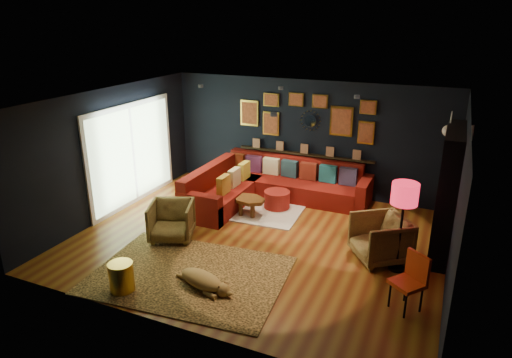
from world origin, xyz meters
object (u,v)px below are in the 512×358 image
at_px(pouf, 277,199).
at_px(dog, 201,277).
at_px(orange_chair, 411,277).
at_px(armchair_right, 381,236).
at_px(coffee_table, 249,201).
at_px(floor_lamp, 404,198).
at_px(armchair_left, 171,219).
at_px(gold_stool, 121,277).
at_px(sectional, 265,187).

bearing_deg(pouf, dog, -89.05).
bearing_deg(orange_chair, armchair_right, 154.86).
bearing_deg(coffee_table, floor_lamp, -17.55).
distance_m(armchair_left, orange_chair, 4.29).
bearing_deg(armchair_right, gold_stool, -89.48).
relative_size(pouf, gold_stool, 1.19).
relative_size(sectional, orange_chair, 4.03).
bearing_deg(orange_chair, sectional, 178.31).
distance_m(pouf, floor_lamp, 3.29).
bearing_deg(pouf, coffee_table, -124.82).
bearing_deg(sectional, armchair_left, -109.63).
bearing_deg(gold_stool, dog, 27.49).
relative_size(pouf, armchair_right, 0.65).
bearing_deg(sectional, orange_chair, -40.06).
bearing_deg(armchair_right, orange_chair, -9.76).
bearing_deg(armchair_left, sectional, 48.43).
bearing_deg(pouf, orange_chair, -40.47).
height_order(sectional, coffee_table, sectional).
xyz_separation_m(coffee_table, pouf, (0.40, 0.57, -0.10)).
relative_size(coffee_table, armchair_right, 0.94).
relative_size(pouf, orange_chair, 0.65).
xyz_separation_m(orange_chair, dog, (-2.94, -0.74, -0.31)).
bearing_deg(gold_stool, coffee_table, 79.53).
distance_m(orange_chair, floor_lamp, 1.30).
bearing_deg(coffee_table, armchair_left, -119.71).
relative_size(armchair_left, floor_lamp, 0.52).
bearing_deg(coffee_table, gold_stool, -100.47).
xyz_separation_m(armchair_left, armchair_right, (3.65, 0.78, 0.03)).
distance_m(sectional, orange_chair, 4.46).
xyz_separation_m(sectional, orange_chair, (3.41, -2.87, 0.17)).
bearing_deg(gold_stool, floor_lamp, 31.82).
relative_size(gold_stool, dog, 0.43).
bearing_deg(floor_lamp, dog, -146.55).
bearing_deg(floor_lamp, orange_chair, -73.74).
height_order(coffee_table, gold_stool, gold_stool).
xyz_separation_m(sectional, armchair_right, (2.79, -1.63, 0.10)).
distance_m(pouf, dog, 3.30).
distance_m(sectional, coffee_table, 0.88).
xyz_separation_m(pouf, gold_stool, (-1.00, -3.85, 0.02)).
distance_m(pouf, orange_chair, 3.95).
relative_size(armchair_left, armchair_right, 0.92).
xyz_separation_m(pouf, orange_chair, (3.00, -2.56, 0.29)).
bearing_deg(coffee_table, armchair_right, -15.15).
bearing_deg(gold_stool, sectional, 81.90).
height_order(gold_stool, orange_chair, orange_chair).
xyz_separation_m(pouf, floor_lamp, (2.70, -1.55, 1.05)).
bearing_deg(sectional, dog, -82.65).
xyz_separation_m(sectional, coffee_table, (0.01, -0.88, -0.01)).
height_order(coffee_table, pouf, pouf).
height_order(coffee_table, floor_lamp, floor_lamp).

